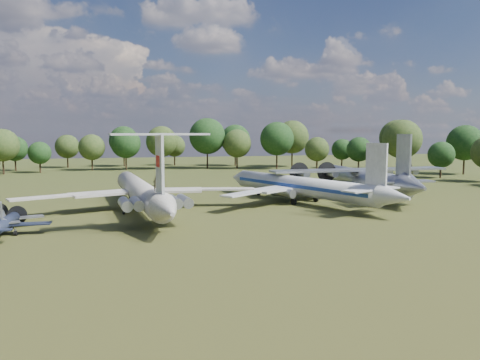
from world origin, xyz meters
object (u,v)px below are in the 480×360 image
object	(u,v)px
small_prop_west	(4,227)
person_on_il62	(156,184)
il62_airliner	(141,196)
tu104_jet	(301,190)
an12_transport	(362,183)
small_prop_northwest	(1,221)

from	to	relation	value
small_prop_west	person_on_il62	bearing A→B (deg)	2.97
il62_airliner	tu104_jet	distance (m)	27.04
an12_transport	tu104_jet	bearing A→B (deg)	-163.05
tu104_jet	person_on_il62	size ratio (longest dim) A/B	24.19
il62_airliner	small_prop_west	size ratio (longest dim) A/B	3.40
an12_transport	small_prop_west	distance (m)	60.54
tu104_jet	an12_transport	world-z (taller)	an12_transport
small_prop_west	tu104_jet	bearing A→B (deg)	21.80
il62_airliner	small_prop_northwest	xyz separation A→B (m)	(-17.44, -9.52, -1.34)
il62_airliner	person_on_il62	size ratio (longest dim) A/B	25.97
tu104_jet	small_prop_northwest	bearing A→B (deg)	171.85
il62_airliner	tu104_jet	xyz separation A→B (m)	(26.94, 2.32, -0.12)
small_prop_northwest	small_prop_west	bearing A→B (deg)	-87.62
an12_transport	person_on_il62	distance (m)	44.13
il62_airliner	an12_transport	bearing A→B (deg)	2.51
small_prop_northwest	person_on_il62	world-z (taller)	person_on_il62
il62_airliner	small_prop_northwest	bearing A→B (deg)	-158.43
small_prop_northwest	person_on_il62	bearing A→B (deg)	-26.48
small_prop_west	small_prop_northwest	world-z (taller)	small_prop_west
il62_airliner	small_prop_northwest	distance (m)	19.91
small_prop_west	il62_airliner	bearing A→B (deg)	41.55
an12_transport	person_on_il62	world-z (taller)	person_on_il62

